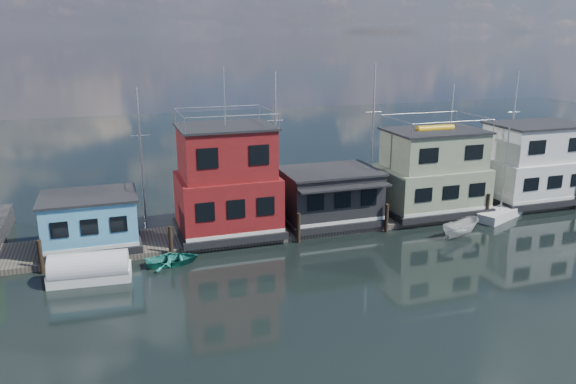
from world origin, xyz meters
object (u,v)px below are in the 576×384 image
object	(u,v)px
houseboat_red	(227,183)
motorboat	(460,228)
houseboat_dark	(330,196)
dinghy_teal	(172,259)
houseboat_green	(432,172)
tarp_runabout	(90,270)
day_sailer	(500,213)
houseboat_white	(533,164)
houseboat_blue	(90,221)

from	to	relation	value
houseboat_red	motorboat	size ratio (longest dim) A/B	3.46
houseboat_dark	motorboat	xyz separation A→B (m)	(8.19, -5.40, -1.75)
houseboat_dark	dinghy_teal	distance (m)	13.34
houseboat_green	dinghy_teal	world-z (taller)	houseboat_green
dinghy_teal	tarp_runabout	distance (m)	5.15
houseboat_red	day_sailer	world-z (taller)	houseboat_red
dinghy_teal	day_sailer	world-z (taller)	day_sailer
houseboat_white	motorboat	bearing A→B (deg)	-153.35
houseboat_white	tarp_runabout	distance (m)	37.07
day_sailer	motorboat	world-z (taller)	day_sailer
dinghy_teal	motorboat	distance (m)	20.83
day_sailer	tarp_runabout	bearing A→B (deg)	159.56
houseboat_green	tarp_runabout	xyz separation A→B (m)	(-26.63, -4.91, -2.82)
tarp_runabout	motorboat	bearing A→B (deg)	3.52
day_sailer	tarp_runabout	world-z (taller)	day_sailer
houseboat_white	houseboat_green	bearing A→B (deg)	180.00
houseboat_white	tarp_runabout	xyz separation A→B (m)	(-36.63, -4.91, -2.81)
houseboat_dark	dinghy_teal	size ratio (longest dim) A/B	2.14
houseboat_dark	tarp_runabout	bearing A→B (deg)	-164.50
day_sailer	houseboat_dark	bearing A→B (deg)	144.33
tarp_runabout	houseboat_green	bearing A→B (deg)	15.11
houseboat_green	dinghy_teal	distance (m)	22.17
houseboat_green	houseboat_white	size ratio (longest dim) A/B	1.00
houseboat_red	motorboat	bearing A→B (deg)	-18.52
houseboat_green	dinghy_teal	size ratio (longest dim) A/B	2.43
houseboat_green	houseboat_white	world-z (taller)	houseboat_green
houseboat_red	tarp_runabout	xyz separation A→B (m)	(-9.63, -4.91, -3.38)
houseboat_blue	houseboat_green	world-z (taller)	houseboat_green
houseboat_green	dinghy_teal	bearing A→B (deg)	-169.60
houseboat_green	day_sailer	xyz separation A→B (m)	(4.80, -2.80, -3.12)
houseboat_dark	houseboat_white	xyz separation A→B (m)	(19.00, 0.02, 1.12)
dinghy_teal	houseboat_green	bearing A→B (deg)	-80.55
houseboat_green	tarp_runabout	distance (m)	27.23
motorboat	tarp_runabout	distance (m)	25.83
dinghy_teal	houseboat_dark	bearing A→B (deg)	-73.56
houseboat_dark	dinghy_teal	world-z (taller)	houseboat_dark
day_sailer	houseboat_green	bearing A→B (deg)	125.48
dinghy_teal	day_sailer	distance (m)	26.41
motorboat	tarp_runabout	size ratio (longest dim) A/B	0.70
houseboat_white	dinghy_teal	distance (m)	31.99
houseboat_red	houseboat_white	xyz separation A→B (m)	(27.00, 0.00, -0.57)
houseboat_blue	houseboat_white	xyz separation A→B (m)	(36.50, 0.00, 1.33)
houseboat_red	houseboat_green	bearing A→B (deg)	0.00
day_sailer	tarp_runabout	distance (m)	31.51
houseboat_dark	day_sailer	size ratio (longest dim) A/B	1.00
houseboat_white	motorboat	xyz separation A→B (m)	(-10.81, -5.42, -2.87)
houseboat_red	houseboat_white	size ratio (longest dim) A/B	1.41
houseboat_blue	tarp_runabout	size ratio (longest dim) A/B	1.30
houseboat_blue	houseboat_dark	xyz separation A→B (m)	(17.50, -0.02, 0.21)
motorboat	tarp_runabout	xyz separation A→B (m)	(-25.82, 0.51, 0.06)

